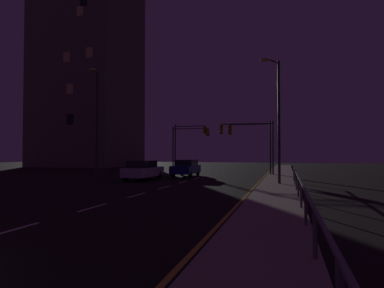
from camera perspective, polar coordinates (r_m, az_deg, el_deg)
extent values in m
plane|color=black|center=(21.56, -4.36, -7.37)|extent=(112.00, 112.00, 0.00)
cube|color=#9E937F|center=(20.24, 14.52, -7.51)|extent=(2.41, 77.00, 0.14)
cube|color=silver|center=(10.88, -28.55, -12.92)|extent=(0.14, 2.00, 0.01)
cube|color=silver|center=(13.97, -16.77, -10.46)|extent=(0.14, 2.00, 0.01)
cube|color=silver|center=(17.44, -9.56, -8.72)|extent=(0.14, 2.00, 0.01)
cube|color=silver|center=(21.10, -4.83, -7.48)|extent=(0.14, 2.00, 0.01)
cube|color=silver|center=(24.86, -1.53, -6.59)|extent=(0.14, 2.00, 0.01)
cube|color=silver|center=(28.69, 0.89, -5.92)|extent=(0.14, 2.00, 0.01)
cube|color=silver|center=(32.56, 2.73, -5.40)|extent=(0.14, 2.00, 0.01)
cube|color=silver|center=(36.45, 4.18, -4.99)|extent=(0.14, 2.00, 0.01)
cube|color=silver|center=(40.37, 5.34, -4.65)|extent=(0.14, 2.00, 0.01)
cube|color=silver|center=(44.30, 6.30, -4.37)|extent=(0.14, 2.00, 0.01)
cube|color=silver|center=(48.25, 7.10, -4.14)|extent=(0.14, 2.00, 0.01)
cube|color=gold|center=(25.29, 11.49, -6.47)|extent=(0.14, 53.00, 0.01)
cube|color=silver|center=(26.98, -8.40, -4.77)|extent=(1.88, 4.42, 0.70)
cube|color=#1E2328|center=(26.72, -8.62, -3.45)|extent=(1.63, 2.48, 0.55)
cylinder|color=black|center=(28.61, -8.66, -5.28)|extent=(0.23, 0.64, 0.64)
cylinder|color=black|center=(27.96, -5.68, -5.38)|extent=(0.23, 0.64, 0.64)
cylinder|color=black|center=(26.10, -11.32, -5.63)|extent=(0.23, 0.64, 0.64)
cylinder|color=black|center=(25.39, -8.12, -5.76)|extent=(0.23, 0.64, 0.64)
cube|color=navy|center=(30.68, -1.07, -4.39)|extent=(1.91, 4.44, 0.70)
cube|color=#1E2328|center=(30.90, -0.95, -3.21)|extent=(1.65, 2.50, 0.55)
cylinder|color=black|center=(29.13, -0.32, -5.23)|extent=(0.23, 0.64, 0.64)
cylinder|color=black|center=(29.59, -3.32, -5.17)|extent=(0.23, 0.64, 0.64)
cylinder|color=black|center=(31.86, 1.01, -4.92)|extent=(0.23, 0.64, 0.64)
cylinder|color=black|center=(32.28, -1.76, -4.88)|extent=(0.23, 0.64, 0.64)
cylinder|color=#38383D|center=(32.77, 13.81, -0.58)|extent=(0.16, 0.16, 5.16)
cylinder|color=#38383D|center=(32.84, 9.46, 3.46)|extent=(4.95, 0.58, 0.11)
cube|color=olive|center=(32.94, 5.14, 2.51)|extent=(0.31, 0.36, 0.95)
sphere|color=red|center=(32.98, 4.87, 3.03)|extent=(0.20, 0.20, 0.20)
sphere|color=black|center=(32.95, 4.87, 2.51)|extent=(0.20, 0.20, 0.20)
sphere|color=black|center=(32.93, 4.87, 1.99)|extent=(0.20, 0.20, 0.20)
cylinder|color=#4C4C51|center=(41.70, -3.30, -0.80)|extent=(0.16, 0.16, 5.48)
cylinder|color=#4C4C51|center=(41.21, -0.34, 2.68)|extent=(4.44, 0.27, 0.11)
cube|color=olive|center=(40.68, 2.69, 1.99)|extent=(0.29, 0.35, 0.95)
sphere|color=red|center=(40.67, 2.90, 2.42)|extent=(0.20, 0.20, 0.20)
sphere|color=black|center=(40.65, 2.90, 1.99)|extent=(0.20, 0.20, 0.20)
sphere|color=black|center=(40.63, 2.90, 1.57)|extent=(0.20, 0.20, 0.20)
cylinder|color=#38383D|center=(32.75, 13.39, -0.62)|extent=(0.16, 0.16, 5.13)
cylinder|color=#2D3033|center=(33.00, 9.97, 3.38)|extent=(3.90, 0.14, 0.11)
cube|color=olive|center=(33.20, 6.62, 2.43)|extent=(0.28, 0.34, 0.95)
sphere|color=red|center=(33.25, 6.36, 2.94)|extent=(0.20, 0.20, 0.20)
sphere|color=black|center=(33.23, 6.36, 2.42)|extent=(0.20, 0.20, 0.20)
sphere|color=black|center=(33.21, 6.36, 1.91)|extent=(0.20, 0.20, 0.20)
cylinder|color=#2D3033|center=(41.79, -2.92, -0.59)|extent=(0.16, 0.16, 5.79)
cylinder|color=#38383D|center=(41.32, -0.39, 3.10)|extent=(3.86, 0.15, 0.11)
cube|color=olive|center=(40.76, 2.21, 2.42)|extent=(0.28, 0.34, 0.95)
sphere|color=red|center=(40.74, 2.42, 2.85)|extent=(0.20, 0.20, 0.20)
sphere|color=black|center=(40.72, 2.42, 2.43)|extent=(0.20, 0.20, 0.20)
sphere|color=black|center=(40.70, 2.42, 2.01)|extent=(0.20, 0.20, 0.20)
cylinder|color=#2D3033|center=(23.04, 14.80, 3.73)|extent=(0.18, 0.18, 8.30)
cylinder|color=#38383D|center=(23.07, 13.67, 13.82)|extent=(0.89, 1.47, 0.10)
ellipsoid|color=#F9D172|center=(22.38, 12.54, 14.03)|extent=(0.56, 0.36, 0.24)
cylinder|color=#38383D|center=(25.59, -16.10, 2.89)|extent=(0.18, 0.18, 8.29)
cylinder|color=#2D3033|center=(25.51, -16.42, 12.00)|extent=(0.57, 1.43, 0.10)
ellipsoid|color=#F9D172|center=(24.79, -16.83, 12.16)|extent=(0.56, 0.36, 0.24)
cylinder|color=#59595E|center=(7.03, 20.50, -14.35)|extent=(0.09, 0.09, 0.95)
cylinder|color=#59595E|center=(10.08, 19.09, -10.43)|extent=(0.09, 0.09, 0.95)
cylinder|color=#59595E|center=(13.16, 18.35, -8.33)|extent=(0.09, 0.09, 0.95)
cylinder|color=#59595E|center=(16.24, 17.90, -7.03)|extent=(0.09, 0.09, 0.95)
cylinder|color=#59595E|center=(19.34, 17.59, -6.15)|extent=(0.09, 0.09, 0.95)
cylinder|color=#59595E|center=(22.44, 17.37, -5.50)|extent=(0.09, 0.09, 0.95)
cylinder|color=#59595E|center=(25.54, 17.20, -5.02)|extent=(0.09, 0.09, 0.95)
cube|color=slate|center=(13.11, 18.33, -6.27)|extent=(0.06, 24.87, 0.06)
cube|color=#6B6056|center=(59.43, -17.32, 11.75)|extent=(14.21, 13.71, 31.59)
cube|color=black|center=(54.92, -18.24, 22.43)|extent=(1.10, 0.06, 1.50)
cube|color=black|center=(51.68, -20.37, 4.02)|extent=(1.10, 0.06, 1.50)
cube|color=#EACC7A|center=(53.74, -20.85, 13.89)|extent=(1.10, 0.06, 1.50)
cube|color=#EACC7A|center=(51.71, -17.32, 14.87)|extent=(1.10, 0.06, 1.50)
cube|color=#EACC7A|center=(54.68, -18.80, 20.97)|extent=(1.10, 0.06, 1.50)
cube|color=#EACC7A|center=(52.33, -20.36, 8.93)|extent=(1.10, 0.06, 1.50)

